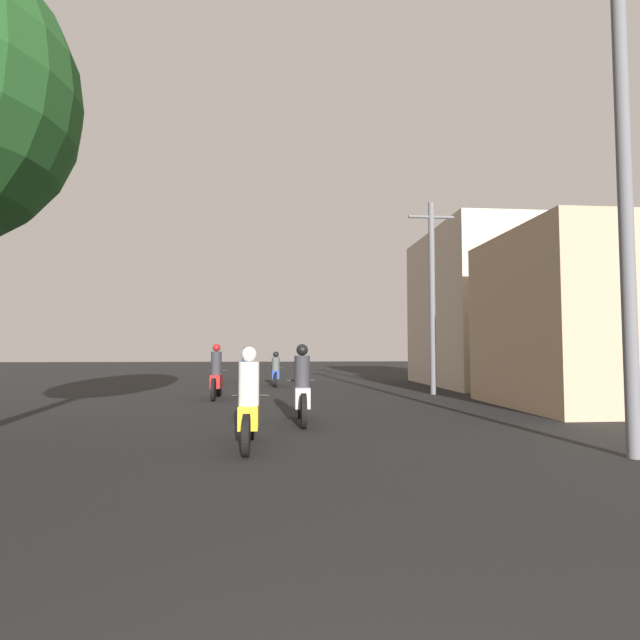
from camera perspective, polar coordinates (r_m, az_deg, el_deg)
The scene contains 9 objects.
motorcycle_yellow at distance 7.98m, azimuth -8.14°, elevation -9.76°, with size 0.60×1.98×1.57m.
motorcycle_silver at distance 10.40m, azimuth -2.08°, elevation -8.20°, with size 0.60×2.06×1.63m.
motorcycle_red at distance 15.80m, azimuth -11.76°, elevation -6.40°, with size 0.60×2.09×1.69m.
motorcycle_blue at distance 20.85m, azimuth -5.08°, elevation -5.95°, with size 0.60×2.06×1.43m.
motorcycle_black at distance 23.88m, azimuth -8.51°, elevation -5.41°, with size 0.60×2.07×1.62m.
building_right_near at distance 15.35m, azimuth 29.93°, elevation 0.01°, with size 5.55×5.05×4.62m.
building_right_far at distance 22.49m, azimuth 19.01°, elevation 1.24°, with size 5.35×7.35×6.50m.
utility_pole_near at distance 8.76m, azimuth 31.42°, elevation 14.72°, with size 1.60×0.20×8.02m.
utility_pole_far at distance 17.49m, azimuth 12.70°, elevation 3.05°, with size 1.60×0.20×6.58m.
Camera 1 is at (-0.27, -1.05, 1.53)m, focal length 28.00 mm.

